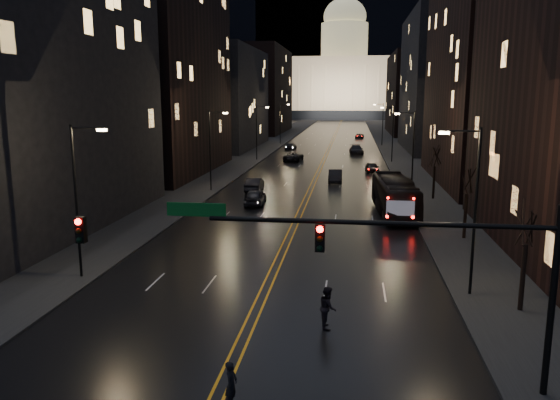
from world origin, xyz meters
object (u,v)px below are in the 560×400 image
(bus, at_px, (395,196))
(oncoming_car_a, at_px, (255,197))
(receding_car_a, at_px, (335,176))
(pedestrian_b, at_px, (328,307))
(oncoming_car_b, at_px, (255,184))
(pedestrian_a, at_px, (231,384))
(traffic_signal, at_px, (388,254))

(bus, bearing_deg, oncoming_car_a, 164.86)
(receding_car_a, distance_m, pedestrian_b, 43.32)
(bus, xyz_separation_m, receding_car_a, (-5.86, 17.92, -0.90))
(oncoming_car_b, bearing_deg, pedestrian_b, 103.76)
(pedestrian_b, bearing_deg, oncoming_car_b, 8.09)
(receding_car_a, bearing_deg, oncoming_car_b, -140.06)
(oncoming_car_a, distance_m, pedestrian_a, 35.44)
(oncoming_car_b, distance_m, pedestrian_b, 36.93)
(receding_car_a, bearing_deg, traffic_signal, -87.45)
(oncoming_car_b, bearing_deg, oncoming_car_a, 98.96)
(pedestrian_b, bearing_deg, oncoming_car_a, 9.35)
(traffic_signal, bearing_deg, pedestrian_a, -159.25)
(bus, bearing_deg, pedestrian_b, -104.74)
(receding_car_a, xyz_separation_m, pedestrian_a, (-2.00, -50.31, 0.04))
(bus, bearing_deg, pedestrian_a, -107.52)
(oncoming_car_b, distance_m, pedestrian_a, 43.15)
(oncoming_car_b, relative_size, pedestrian_a, 2.87)
(oncoming_car_a, bearing_deg, bus, 166.40)
(traffic_signal, xyz_separation_m, pedestrian_b, (-2.28, 5.00, -4.11))
(oncoming_car_a, height_order, oncoming_car_b, oncoming_car_a)
(oncoming_car_a, height_order, pedestrian_a, pedestrian_a)
(oncoming_car_b, bearing_deg, receding_car_a, -140.32)
(oncoming_car_a, bearing_deg, pedestrian_b, 104.27)
(bus, bearing_deg, traffic_signal, -98.76)
(bus, xyz_separation_m, pedestrian_b, (-4.87, -25.39, -0.70))
(traffic_signal, distance_m, pedestrian_a, 7.07)
(bus, distance_m, receding_car_a, 18.88)
(bus, bearing_deg, oncoming_car_b, 141.21)
(bus, relative_size, receding_car_a, 2.53)
(traffic_signal, bearing_deg, bus, 85.12)
(traffic_signal, xyz_separation_m, pedestrian_a, (-5.27, -2.00, -4.27))
(oncoming_car_a, bearing_deg, oncoming_car_b, -81.80)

